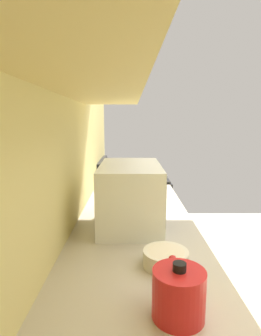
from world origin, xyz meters
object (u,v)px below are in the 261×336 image
object	(u,v)px
oven_range	(134,218)
microwave	(131,194)
kettle	(179,293)
bowl	(166,257)

from	to	relation	value
oven_range	microwave	size ratio (longest dim) A/B	2.00
microwave	kettle	bearing A→B (deg)	-169.61
microwave	bowl	size ratio (longest dim) A/B	3.04
oven_range	bowl	distance (m)	1.79
oven_range	kettle	bearing A→B (deg)	-177.18
bowl	kettle	distance (m)	0.28
oven_range	bowl	xyz separation A→B (m)	(-1.73, -0.10, 0.47)
microwave	bowl	xyz separation A→B (m)	(-0.46, -0.14, -0.13)
oven_range	microwave	xyz separation A→B (m)	(-1.27, 0.04, 0.60)
microwave	bowl	world-z (taller)	microwave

